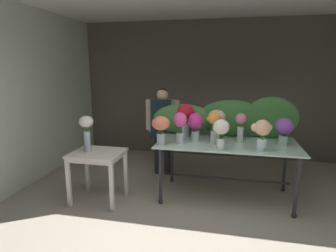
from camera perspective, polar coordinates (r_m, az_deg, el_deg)
The scene contains 18 objects.
ground_plane at distance 4.80m, azimuth 5.99°, elevation -12.17°, with size 8.21×8.21×0.00m, color #9E9384.
wall_back at distance 6.26m, azimuth 8.22°, elevation 7.25°, with size 5.65×0.12×2.92m, color #5B564C.
wall_left at distance 5.48m, azimuth -24.62°, elevation 5.65°, with size 0.12×3.85×2.92m, color silver.
display_table_glass at distance 4.27m, azimuth 11.74°, elevation -4.75°, with size 2.01×1.03×0.87m.
side_table_white at distance 4.22m, azimuth -14.01°, elevation -6.43°, with size 0.72×0.62×0.75m.
florist at distance 5.07m, azimuth -1.13°, elevation 0.74°, with size 0.62×0.24×1.57m.
foliage_backdrop at distance 4.57m, azimuth 11.47°, elevation 1.52°, with size 2.27×0.30×0.64m.
vase_rosy_ranunculus at distance 4.23m, azimuth 14.44°, elevation 0.10°, with size 0.16×0.15×0.43m.
vase_crimson_dahlias at distance 4.40m, azimuth 3.58°, elevation 2.14°, with size 0.27×0.27×0.52m.
vase_blush_roses at distance 4.36m, azimuth 9.79°, elevation 1.15°, with size 0.27×0.27×0.45m.
vase_peach_hydrangea at distance 3.88m, azimuth 18.42°, elevation -1.17°, with size 0.27×0.21×0.42m.
vase_ivory_carnations at distance 3.79m, azimuth 10.63°, elevation -0.90°, with size 0.22×0.21×0.41m.
vase_sunset_peonies at distance 4.05m, azimuth 9.29°, elevation 0.44°, with size 0.20×0.18×0.47m.
vase_violet_anemones at distance 4.25m, azimuth 22.36°, elevation -0.57°, with size 0.24×0.24×0.39m.
vase_fuchsia_snapdragons at distance 4.04m, azimuth 2.42°, elevation 0.36°, with size 0.19×0.19×0.45m.
vase_magenta_freesia at distance 4.20m, azimuth 5.54°, elevation 0.36°, with size 0.24×0.22×0.42m.
vase_coral_stock at distance 3.97m, azimuth -1.46°, elevation -0.05°, with size 0.25×0.25×0.41m.
vase_white_roses_tall at distance 4.17m, azimuth -16.09°, elevation -0.53°, with size 0.20×0.20×0.52m.
Camera 1 is at (0.45, -2.50, 1.95)m, focal length 30.26 mm.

